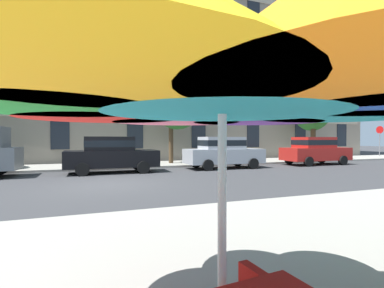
# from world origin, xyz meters

# --- Properties ---
(ground_plane) EXTENTS (120.00, 120.00, 0.00)m
(ground_plane) POSITION_xyz_m (0.00, 0.00, 0.00)
(ground_plane) COLOR #38383A
(sidewalk_far) EXTENTS (56.00, 3.60, 0.12)m
(sidewalk_far) POSITION_xyz_m (0.00, 6.80, 0.06)
(sidewalk_far) COLOR #9E998E
(sidewalk_far) RESTS_ON ground
(apartment_building) EXTENTS (47.10, 12.08, 19.20)m
(apartment_building) POSITION_xyz_m (0.00, 14.99, 9.60)
(apartment_building) COLOR gray
(apartment_building) RESTS_ON ground
(sedan_black) EXTENTS (4.40, 1.98, 1.78)m
(sedan_black) POSITION_xyz_m (0.37, 3.70, 0.95)
(sedan_black) COLOR black
(sedan_black) RESTS_ON ground
(sedan_silver) EXTENTS (4.40, 1.98, 1.78)m
(sedan_silver) POSITION_xyz_m (6.48, 3.70, 0.95)
(sedan_silver) COLOR #A8AAB2
(sedan_silver) RESTS_ON ground
(sedan_red) EXTENTS (4.40, 1.98, 1.78)m
(sedan_red) POSITION_xyz_m (13.07, 3.70, 0.95)
(sedan_red) COLOR #B21E19
(sedan_red) RESTS_ON ground
(stop_sign) EXTENTS (0.07, 0.68, 2.82)m
(stop_sign) POSITION_xyz_m (23.97, 7.40, 1.88)
(stop_sign) COLOR slate
(stop_sign) RESTS_ON ground
(street_tree_middle) EXTENTS (3.25, 3.25, 5.51)m
(street_tree_middle) POSITION_xyz_m (4.54, 6.54, 4.00)
(street_tree_middle) COLOR #4C3823
(street_tree_middle) RESTS_ON ground
(street_tree_right) EXTENTS (2.85, 3.22, 5.20)m
(street_tree_right) POSITION_xyz_m (15.85, 6.80, 3.76)
(street_tree_right) COLOR #4C3823
(street_tree_right) RESTS_ON ground
(patio_umbrella) EXTENTS (3.39, 3.39, 2.41)m
(patio_umbrella) POSITION_xyz_m (0.17, -9.00, 2.09)
(patio_umbrella) COLOR silver
(patio_umbrella) RESTS_ON ground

